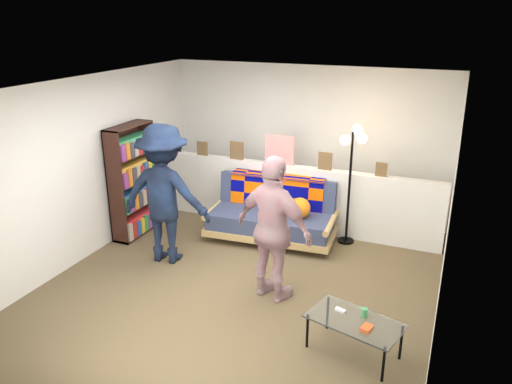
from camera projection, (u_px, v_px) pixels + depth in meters
The scene contains 10 objects.
ground at pixel (244, 282), 6.19m from camera, with size 5.00×5.00×0.00m, color brown.
room_shell at pixel (258, 142), 6.02m from camera, with size 4.60×5.05×2.45m.
half_wall_ledge at pixel (291, 197), 7.58m from camera, with size 4.45×0.15×1.00m, color silver.
ledge_decor at pixel (278, 153), 7.41m from camera, with size 2.97×0.02×0.45m.
futon_sofa at pixel (273, 215), 7.25m from camera, with size 1.90×1.02×0.79m.
bookshelf at pixel (133, 184), 7.29m from camera, with size 0.28×0.83×1.66m.
coffee_table at pixel (355, 322), 4.78m from camera, with size 0.99×0.71×0.46m.
floor_lamp at pixel (352, 161), 6.87m from camera, with size 0.38×0.30×1.71m.
person_left at pixel (165, 194), 6.46m from camera, with size 1.20×0.69×1.85m, color black.
person_right at pixel (274, 230), 5.58m from camera, with size 1.00×0.42×1.71m, color pink.
Camera 1 is at (2.24, -4.95, 3.16)m, focal length 35.00 mm.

